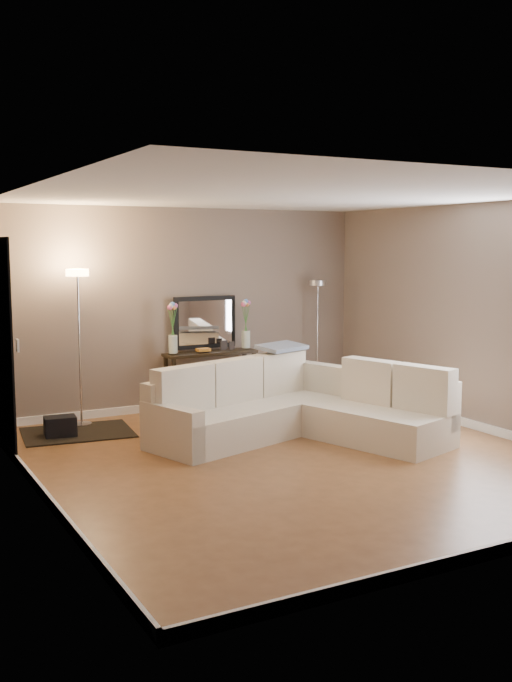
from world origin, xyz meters
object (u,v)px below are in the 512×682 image
console_table (205,377)px  floor_lamp_lit (79,316)px  floor_lamp_unlit (317,315)px  sectional_sofa (294,409)px

console_table → floor_lamp_lit: (-1.66, -0.11, 0.88)m
floor_lamp_unlit → console_table: bearing=179.2°
floor_lamp_lit → sectional_sofa: bearing=-40.5°
floor_lamp_lit → floor_lamp_unlit: 3.36m
console_table → floor_lamp_unlit: floor_lamp_unlit is taller
sectional_sofa → console_table: 1.78m
sectional_sofa → floor_lamp_lit: floor_lamp_lit is taller
console_table → floor_lamp_lit: 1.88m
floor_lamp_unlit → sectional_sofa: bearing=-129.4°
sectional_sofa → floor_lamp_lit: 2.73m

